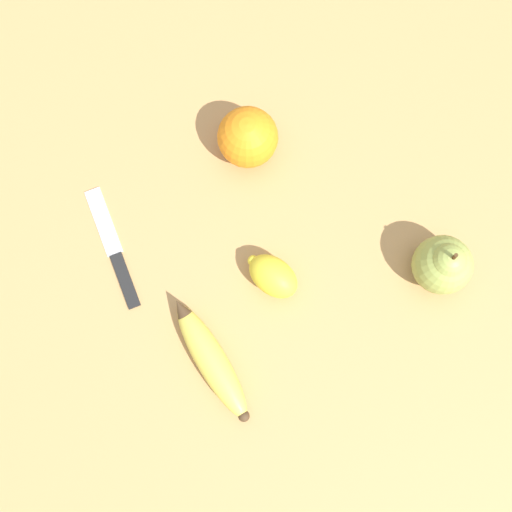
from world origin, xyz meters
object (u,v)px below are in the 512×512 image
banana (211,359)px  orange (248,137)px  paring_knife (114,251)px  lemon (273,276)px  pear (443,264)px

banana → orange: bearing=-40.3°
banana → paring_knife: size_ratio=1.03×
banana → lemon: size_ratio=2.24×
orange → paring_knife: orange is taller
lemon → paring_knife: 0.22m
banana → lemon: bearing=-67.9°
banana → pear: size_ratio=1.86×
lemon → paring_knife: lemon is taller
pear → lemon: bearing=-38.6°
orange → paring_knife: (0.23, -0.01, -0.04)m
lemon → banana: bearing=11.6°
banana → lemon: 0.13m
orange → lemon: orange is taller
banana → paring_knife: bearing=11.5°
pear → paring_knife: (0.30, -0.31, -0.04)m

